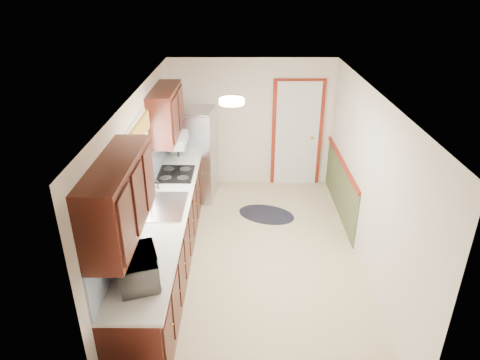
{
  "coord_description": "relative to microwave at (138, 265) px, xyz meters",
  "views": [
    {
      "loc": [
        -0.18,
        -5.11,
        3.71
      ],
      "look_at": [
        -0.21,
        0.18,
        1.15
      ],
      "focal_mm": 32.0,
      "sensor_mm": 36.0,
      "label": 1
    }
  ],
  "objects": [
    {
      "name": "back_wall_trim",
      "position": [
        2.19,
        3.92,
        -0.24
      ],
      "size": [
        1.12,
        2.3,
        2.08
      ],
      "color": "maroon",
      "rests_on": "ground"
    },
    {
      "name": "cooktop",
      "position": [
        0.01,
        2.51,
        -0.18
      ],
      "size": [
        0.54,
        0.64,
        0.02
      ],
      "primitive_type": "cube",
      "color": "black",
      "rests_on": "kitchen_run"
    },
    {
      "name": "ceiling_fixture",
      "position": [
        0.9,
        1.51,
        1.23
      ],
      "size": [
        0.3,
        0.3,
        0.06
      ],
      "primitive_type": "cylinder",
      "color": "#FFD88C",
      "rests_on": "room_shell"
    },
    {
      "name": "refrigerator",
      "position": [
        0.18,
        3.59,
        -0.3
      ],
      "size": [
        0.77,
        0.74,
        1.66
      ],
      "rotation": [
        0.0,
        0.0,
        -0.13
      ],
      "color": "#B7B7BC",
      "rests_on": "ground"
    },
    {
      "name": "microwave",
      "position": [
        0.0,
        0.0,
        0.0
      ],
      "size": [
        0.47,
        0.63,
        0.38
      ],
      "primitive_type": "imported",
      "rotation": [
        0.0,
        0.0,
        1.9
      ],
      "color": "white",
      "rests_on": "kitchen_run"
    },
    {
      "name": "room_shell",
      "position": [
        1.2,
        1.71,
        0.07
      ],
      "size": [
        3.2,
        5.2,
        2.52
      ],
      "color": "beige",
      "rests_on": "ground"
    },
    {
      "name": "kitchen_run",
      "position": [
        -0.04,
        1.41,
        -0.32
      ],
      "size": [
        0.63,
        4.0,
        2.2
      ],
      "color": "#37120C",
      "rests_on": "ground"
    },
    {
      "name": "rug",
      "position": [
        1.44,
        2.91,
        -1.12
      ],
      "size": [
        1.13,
        0.93,
        0.01
      ],
      "primitive_type": "ellipsoid",
      "rotation": [
        0.0,
        0.0,
        -0.37
      ],
      "color": "black",
      "rests_on": "ground"
    }
  ]
}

